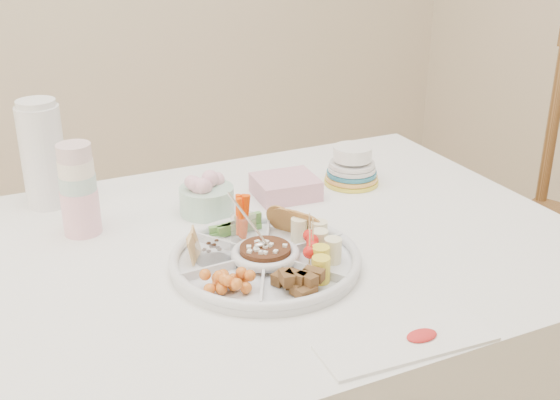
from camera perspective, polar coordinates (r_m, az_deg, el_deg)
name	(u,v)px	position (r m, az deg, el deg)	size (l,w,h in m)	color
dining_table	(237,392)	(1.71, -3.48, -15.29)	(1.52, 1.02, 0.76)	white
party_tray	(265,257)	(1.41, -1.20, -4.66)	(0.38, 0.38, 0.04)	silver
bean_dip	(265,254)	(1.41, -1.20, -4.39)	(0.10, 0.10, 0.04)	brown
tortillas	(298,224)	(1.50, 1.48, -1.94)	(0.09, 0.09, 0.05)	#AF7D4F
carrot_cucumber	(237,215)	(1.50, -3.49, -1.19)	(0.11, 0.11, 0.10)	#FF4500
pita_raisins	(200,247)	(1.41, -6.48, -3.79)	(0.10, 0.10, 0.05)	#E4B35A
cherries	(227,279)	(1.31, -4.29, -6.40)	(0.10, 0.10, 0.04)	orange
granola_chunks	(297,280)	(1.31, 1.43, -6.50)	(0.10, 0.10, 0.04)	brown
banana_tomato	(331,242)	(1.40, 4.13, -3.40)	(0.11, 0.11, 0.09)	#FFE67F
cup_stack	(78,185)	(1.58, -16.11, 1.19)	(0.08, 0.08, 0.23)	white
thermos	(43,153)	(1.75, -18.74, 3.67)	(0.10, 0.10, 0.26)	white
flower_bowl	(207,194)	(1.65, -5.99, 0.49)	(0.13, 0.13, 0.10)	#9DB7A6
napkin_stack	(286,187)	(1.74, 0.45, 1.08)	(0.15, 0.13, 0.05)	#DF9DAF
plate_stack	(352,167)	(1.82, 5.86, 2.67)	(0.14, 0.14, 0.09)	#EEC859
placemat	(407,343)	(1.21, 10.26, -11.37)	(0.31, 0.10, 0.01)	white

